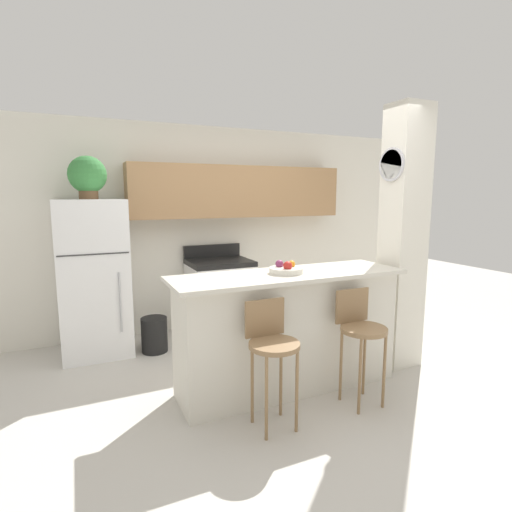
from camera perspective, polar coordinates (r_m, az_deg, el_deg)
ground_plane at (r=3.78m, az=4.56°, el=-18.05°), size 14.00×14.00×0.00m
wall_back at (r=5.17m, az=-4.62°, el=6.04°), size 5.60×0.38×2.55m
pillar_right at (r=4.17m, az=20.22°, el=2.41°), size 0.38×0.32×2.55m
counter_bar at (r=3.57m, az=4.66°, el=-10.53°), size 2.07×0.63×1.04m
refrigerator at (r=4.60m, az=-22.16°, el=-2.87°), size 0.69×0.73×1.66m
stove_range at (r=5.00m, az=-5.15°, el=-5.68°), size 0.75×0.63×1.07m
bar_stool_left at (r=2.97m, az=2.27°, el=-12.60°), size 0.37×0.37×0.93m
bar_stool_right at (r=3.39m, az=14.70°, el=-10.15°), size 0.37×0.37×0.93m
potted_plant_on_fridge at (r=4.52m, az=-22.94°, el=10.50°), size 0.38×0.38×0.44m
fruit_bowl at (r=3.42m, az=4.29°, el=-1.88°), size 0.29×0.29×0.11m
trash_bin at (r=4.58m, az=-14.31°, el=-10.83°), size 0.28×0.28×0.38m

